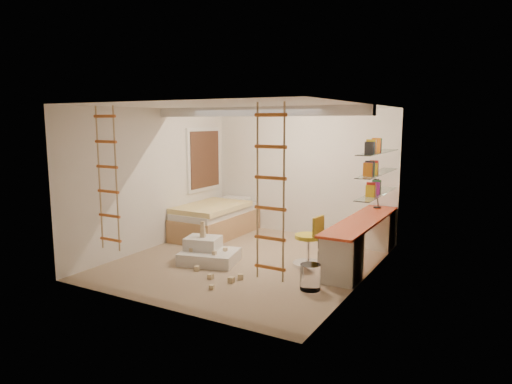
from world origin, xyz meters
The scene contains 15 objects.
floor centered at (0.00, 0.00, 0.00)m, with size 4.50×4.50×0.00m, color #93755F.
ceiling_beam centered at (0.00, 0.30, 2.52)m, with size 4.00×0.18×0.16m, color white.
window_frame centered at (-1.97, 1.50, 1.55)m, with size 0.06×1.15×1.35m, color white.
window_blind centered at (-1.93, 1.50, 1.55)m, with size 0.02×1.00×1.20m, color #4C2D1E.
rope_ladder_left centered at (-1.35, -1.75, 1.52)m, with size 0.41×0.04×2.13m, color #C05920, non-canonical shape.
rope_ladder_right centered at (1.35, -1.75, 1.52)m, with size 0.41×0.04×2.13m, color orange, non-canonical shape.
waste_bin centered at (1.46, -0.72, 0.18)m, with size 0.29×0.29×0.37m, color white.
desk centered at (1.72, 0.86, 0.40)m, with size 0.56×2.80×0.75m.
shelves centered at (1.87, 1.13, 1.50)m, with size 0.25×1.80×0.71m.
bed centered at (-1.48, 1.23, 0.33)m, with size 1.02×2.00×0.69m.
task_lamp centered at (1.67, 1.82, 1.14)m, with size 0.14×0.36×0.57m.
swivel_chair centered at (1.03, 0.26, 0.31)m, with size 0.55×0.55×0.85m.
play_platform centered at (-0.56, -0.38, 0.16)m, with size 1.06×0.92×0.41m.
toy_blocks centered at (-0.27, -0.69, 0.24)m, with size 1.19×1.18×0.68m.
books centered at (1.87, 1.13, 1.63)m, with size 0.14×0.58×0.92m.
Camera 1 is at (3.81, -6.47, 2.36)m, focal length 32.00 mm.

